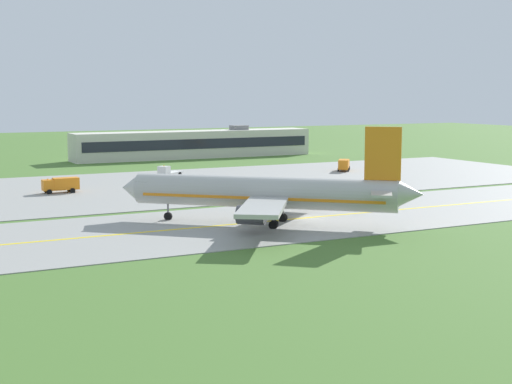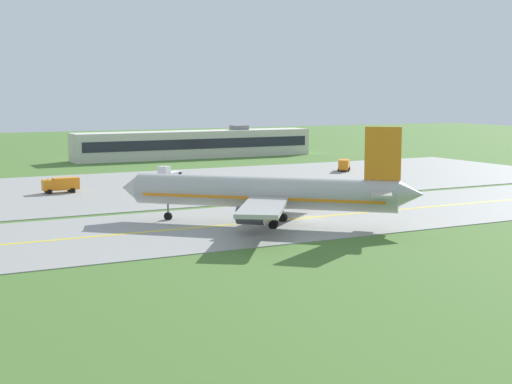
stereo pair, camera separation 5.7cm
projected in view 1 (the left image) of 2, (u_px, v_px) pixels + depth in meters
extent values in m
plane|color=#47702D|center=(307.00, 218.00, 99.49)|extent=(500.00, 500.00, 0.00)
cube|color=gray|center=(307.00, 218.00, 99.49)|extent=(240.00, 28.00, 0.10)
cube|color=gray|center=(238.00, 182.00, 141.04)|extent=(140.00, 52.00, 0.10)
cube|color=yellow|center=(307.00, 218.00, 99.48)|extent=(220.00, 0.60, 0.01)
cylinder|color=#ADADA8|center=(263.00, 192.00, 94.18)|extent=(27.94, 25.73, 4.00)
cone|color=#ADADA8|center=(131.00, 188.00, 98.78)|extent=(4.48, 4.56, 3.80)
cone|color=#ADADA8|center=(410.00, 194.00, 89.48)|extent=(4.65, 4.67, 3.40)
cube|color=orange|center=(263.00, 196.00, 94.25)|extent=(25.97, 23.97, 0.36)
cube|color=#1E232D|center=(146.00, 183.00, 98.13)|extent=(3.61, 3.73, 0.70)
cube|color=#ADADA8|center=(264.00, 207.00, 85.54)|extent=(12.37, 15.12, 0.50)
cylinder|color=#47474C|center=(251.00, 215.00, 88.15)|extent=(4.07, 3.98, 2.30)
cylinder|color=black|center=(239.00, 215.00, 88.55)|extent=(1.59, 1.73, 2.10)
cube|color=#ADADA8|center=(294.00, 189.00, 101.84)|extent=(14.58, 13.32, 0.50)
cylinder|color=#47474C|center=(276.00, 200.00, 100.61)|extent=(4.07, 3.98, 2.30)
cylinder|color=black|center=(265.00, 200.00, 101.02)|extent=(1.59, 1.73, 2.10)
cube|color=orange|center=(383.00, 154.00, 89.70)|extent=(3.54, 3.24, 6.50)
cube|color=#ADADA8|center=(381.00, 193.00, 87.17)|extent=(5.47, 6.26, 0.30)
cube|color=#ADADA8|center=(386.00, 187.00, 93.31)|extent=(6.07, 5.80, 0.30)
cylinder|color=slate|center=(168.00, 210.00, 97.84)|extent=(0.24, 0.24, 1.65)
cylinder|color=black|center=(168.00, 216.00, 97.95)|extent=(1.05, 1.00, 1.10)
cylinder|color=slate|center=(274.00, 218.00, 91.56)|extent=(0.24, 0.24, 1.65)
cylinder|color=black|center=(273.00, 225.00, 91.40)|extent=(1.05, 1.00, 1.10)
cylinder|color=black|center=(274.00, 224.00, 91.93)|extent=(1.05, 1.00, 1.10)
cylinder|color=slate|center=(283.00, 212.00, 96.54)|extent=(0.24, 0.24, 1.65)
cylinder|color=black|center=(282.00, 218.00, 96.39)|extent=(1.05, 1.00, 1.10)
cylinder|color=black|center=(283.00, 218.00, 96.91)|extent=(1.05, 1.00, 1.10)
cube|color=silver|center=(164.00, 171.00, 147.00)|extent=(2.63, 2.68, 1.80)
cube|color=#1E232D|center=(162.00, 169.00, 146.29)|extent=(1.18, 1.56, 0.81)
cube|color=silver|center=(173.00, 173.00, 149.93)|extent=(4.95, 4.41, 0.40)
cylinder|color=orange|center=(164.00, 166.00, 146.87)|extent=(0.20, 0.20, 0.18)
cylinder|color=black|center=(168.00, 176.00, 146.70)|extent=(0.90, 0.77, 0.90)
cylinder|color=black|center=(160.00, 176.00, 147.59)|extent=(0.90, 0.77, 0.90)
cylinder|color=black|center=(180.00, 174.00, 150.32)|extent=(0.90, 0.77, 0.90)
cylinder|color=black|center=(171.00, 174.00, 151.26)|extent=(0.90, 0.77, 0.90)
cube|color=orange|center=(48.00, 185.00, 123.65)|extent=(1.81, 2.01, 1.80)
cube|color=#1E232D|center=(43.00, 184.00, 123.26)|extent=(0.13, 1.84, 0.81)
cube|color=orange|center=(66.00, 184.00, 125.01)|extent=(4.21, 2.12, 2.00)
cylinder|color=orange|center=(48.00, 179.00, 123.52)|extent=(0.20, 0.20, 0.18)
cylinder|color=black|center=(49.00, 192.00, 122.91)|extent=(0.90, 0.30, 0.90)
cylinder|color=black|center=(47.00, 191.00, 124.67)|extent=(0.90, 0.30, 0.90)
cylinder|color=black|center=(73.00, 191.00, 124.63)|extent=(0.90, 0.30, 0.90)
cylinder|color=black|center=(70.00, 189.00, 126.47)|extent=(0.90, 0.30, 0.90)
cube|color=orange|center=(345.00, 163.00, 162.38)|extent=(2.68, 2.65, 1.80)
cube|color=#1E232D|center=(345.00, 162.00, 163.08)|extent=(1.52, 1.23, 0.81)
cube|color=orange|center=(344.00, 164.00, 159.45)|extent=(4.25, 4.60, 2.00)
cylinder|color=orange|center=(345.00, 159.00, 162.25)|extent=(0.20, 0.20, 0.18)
cylinder|color=black|center=(340.00, 168.00, 162.71)|extent=(0.79, 0.89, 0.90)
cylinder|color=black|center=(349.00, 168.00, 162.33)|extent=(0.79, 0.89, 0.90)
cylinder|color=black|center=(338.00, 170.00, 158.98)|extent=(0.79, 0.89, 0.90)
cylinder|color=black|center=(348.00, 170.00, 158.58)|extent=(0.79, 0.89, 0.90)
cube|color=beige|center=(195.00, 144.00, 194.56)|extent=(64.63, 8.78, 7.05)
cube|color=#1E232D|center=(201.00, 144.00, 190.60)|extent=(62.04, 0.10, 2.54)
cube|color=slate|center=(239.00, 127.00, 199.88)|extent=(4.00, 4.00, 1.20)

